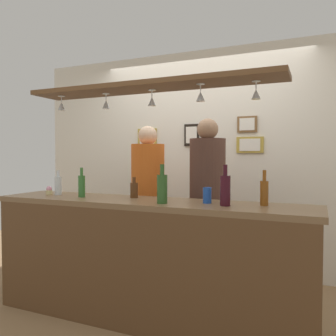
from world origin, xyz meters
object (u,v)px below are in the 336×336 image
person_right_brown_shirt (207,190)px  bottle_beer_amber_tall (264,192)px  person_left_orange_shirt (148,190)px  bottle_beer_brown_stubby (134,190)px  drink_can (207,195)px  cupcake (49,191)px  bottle_wine_dark_red (225,190)px  bottle_champagne_green (162,188)px  picture_frame_crest (192,135)px  bottle_beer_green_import (82,185)px  picture_frame_upper_small (247,124)px  picture_frame_lower_pair (250,145)px  picture_frame_caricature (147,142)px  bottle_soda_clear (58,185)px

person_right_brown_shirt → bottle_beer_amber_tall: bearing=-43.1°
person_left_orange_shirt → bottle_beer_brown_stubby: size_ratio=9.22×
drink_can → cupcake: bearing=-179.5°
bottle_wine_dark_red → cupcake: bearing=177.8°
person_left_orange_shirt → person_right_brown_shirt: 0.64m
cupcake → bottle_champagne_green: bearing=-6.3°
bottle_champagne_green → bottle_beer_brown_stubby: bottle_champagne_green is taller
picture_frame_crest → bottle_beer_green_import: bearing=-109.6°
bottle_wine_dark_red → picture_frame_upper_small: size_ratio=1.36×
cupcake → picture_frame_lower_pair: bearing=40.6°
drink_can → picture_frame_caricature: picture_frame_caricature is taller
bottle_champagne_green → bottle_soda_clear: bottle_champagne_green is taller
bottle_soda_clear → picture_frame_caricature: 1.47m
bottle_wine_dark_red → picture_frame_caricature: size_ratio=0.88×
bottle_beer_green_import → picture_frame_crest: picture_frame_crest is taller
bottle_beer_green_import → bottle_wine_dark_red: (1.29, -0.01, 0.01)m
bottle_wine_dark_red → bottle_champagne_green: bearing=-171.5°
picture_frame_upper_small → bottle_champagne_green: bearing=-103.0°
bottle_beer_amber_tall → bottle_beer_brown_stubby: 1.10m
bottle_beer_amber_tall → picture_frame_crest: (-1.04, 1.32, 0.51)m
bottle_beer_amber_tall → picture_frame_crest: picture_frame_crest is taller
person_left_orange_shirt → bottle_champagne_green: bearing=-56.3°
bottle_champagne_green → cupcake: 1.24m
bottle_beer_green_import → picture_frame_caricature: (-0.09, 1.44, 0.43)m
bottle_champagne_green → picture_frame_crest: (-0.31, 1.52, 0.49)m
person_right_brown_shirt → bottle_wine_dark_red: size_ratio=5.69×
picture_frame_crest → picture_frame_caricature: picture_frame_crest is taller
person_left_orange_shirt → bottle_beer_green_import: 0.75m
person_left_orange_shirt → bottle_soda_clear: person_left_orange_shirt is taller
person_left_orange_shirt → bottle_beer_green_import: person_left_orange_shirt is taller
picture_frame_crest → picture_frame_upper_small: picture_frame_upper_small is taller
picture_frame_lower_pair → picture_frame_crest: bearing=180.0°
bottle_beer_green_import → cupcake: size_ratio=3.33×
picture_frame_caricature → picture_frame_lower_pair: bearing=0.0°
bottle_beer_amber_tall → bottle_soda_clear: bearing=-178.0°
cupcake → picture_frame_caricature: 1.51m
person_left_orange_shirt → bottle_soda_clear: bearing=-134.0°
bottle_beer_amber_tall → picture_frame_upper_small: 1.51m
bottle_wine_dark_red → picture_frame_crest: (-0.78, 1.45, 0.49)m
person_right_brown_shirt → bottle_beer_amber_tall: person_right_brown_shirt is taller
bottle_beer_brown_stubby → bottle_wine_dark_red: bearing=-10.5°
bottle_beer_amber_tall → bottle_beer_green_import: (-1.55, -0.11, 0.00)m
picture_frame_caricature → picture_frame_lower_pair: picture_frame_caricature is taller
bottle_beer_green_import → drink_can: bottle_beer_green_import is taller
bottle_beer_amber_tall → cupcake: bottle_beer_amber_tall is taller
bottle_champagne_green → person_right_brown_shirt: bearing=80.8°
person_right_brown_shirt → cupcake: (-1.36, -0.63, -0.00)m
person_right_brown_shirt → bottle_beer_amber_tall: size_ratio=6.57×
drink_can → picture_frame_lower_pair: size_ratio=0.41×
picture_frame_caricature → bottle_champagne_green: bearing=-59.3°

